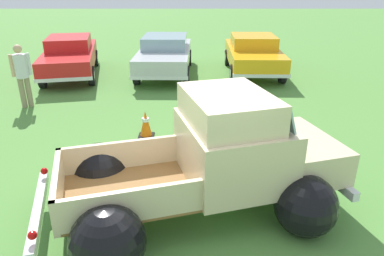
{
  "coord_description": "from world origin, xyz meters",
  "views": [
    {
      "loc": [
        0.0,
        -4.76,
        3.46
      ],
      "look_at": [
        0.0,
        1.28,
        0.9
      ],
      "focal_mm": 33.36,
      "sensor_mm": 36.0,
      "label": 1
    }
  ],
  "objects_px": {
    "vintage_pickup_truck": "(216,166)",
    "lane_cone_0": "(146,124)",
    "show_car_0": "(70,55)",
    "show_car_1": "(165,53)",
    "spectator_0": "(22,72)",
    "show_car_2": "(253,53)"
  },
  "relations": [
    {
      "from": "show_car_2",
      "to": "show_car_1",
      "type": "bearing_deg",
      "value": -87.19
    },
    {
      "from": "show_car_1",
      "to": "show_car_2",
      "type": "distance_m",
      "value": 3.38
    },
    {
      "from": "vintage_pickup_truck",
      "to": "show_car_2",
      "type": "distance_m",
      "value": 9.05
    },
    {
      "from": "vintage_pickup_truck",
      "to": "show_car_0",
      "type": "height_order",
      "value": "vintage_pickup_truck"
    },
    {
      "from": "show_car_1",
      "to": "lane_cone_0",
      "type": "relative_size",
      "value": 7.5
    },
    {
      "from": "spectator_0",
      "to": "show_car_1",
      "type": "bearing_deg",
      "value": -71.73
    },
    {
      "from": "show_car_0",
      "to": "lane_cone_0",
      "type": "bearing_deg",
      "value": 19.86
    },
    {
      "from": "show_car_0",
      "to": "show_car_2",
      "type": "distance_m",
      "value": 6.93
    },
    {
      "from": "show_car_1",
      "to": "show_car_2",
      "type": "xyz_separation_m",
      "value": [
        3.37,
        0.1,
        -0.0
      ]
    },
    {
      "from": "show_car_0",
      "to": "lane_cone_0",
      "type": "xyz_separation_m",
      "value": [
        3.49,
        -5.69,
        -0.47
      ]
    },
    {
      "from": "vintage_pickup_truck",
      "to": "show_car_2",
      "type": "relative_size",
      "value": 1.13
    },
    {
      "from": "lane_cone_0",
      "to": "show_car_0",
      "type": "bearing_deg",
      "value": 121.57
    },
    {
      "from": "show_car_0",
      "to": "show_car_2",
      "type": "bearing_deg",
      "value": 81.15
    },
    {
      "from": "show_car_0",
      "to": "show_car_2",
      "type": "height_order",
      "value": "same"
    },
    {
      "from": "vintage_pickup_truck",
      "to": "show_car_0",
      "type": "bearing_deg",
      "value": 104.08
    },
    {
      "from": "vintage_pickup_truck",
      "to": "lane_cone_0",
      "type": "height_order",
      "value": "vintage_pickup_truck"
    },
    {
      "from": "spectator_0",
      "to": "show_car_2",
      "type": "bearing_deg",
      "value": -88.63
    },
    {
      "from": "show_car_0",
      "to": "show_car_1",
      "type": "xyz_separation_m",
      "value": [
        3.54,
        0.25,
        0.0
      ]
    },
    {
      "from": "vintage_pickup_truck",
      "to": "lane_cone_0",
      "type": "distance_m",
      "value": 3.19
    },
    {
      "from": "show_car_0",
      "to": "show_car_1",
      "type": "relative_size",
      "value": 1.05
    },
    {
      "from": "spectator_0",
      "to": "lane_cone_0",
      "type": "xyz_separation_m",
      "value": [
        3.67,
        -2.08,
        -0.71
      ]
    },
    {
      "from": "show_car_2",
      "to": "spectator_0",
      "type": "xyz_separation_m",
      "value": [
        -7.09,
        -3.95,
        0.24
      ]
    }
  ]
}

